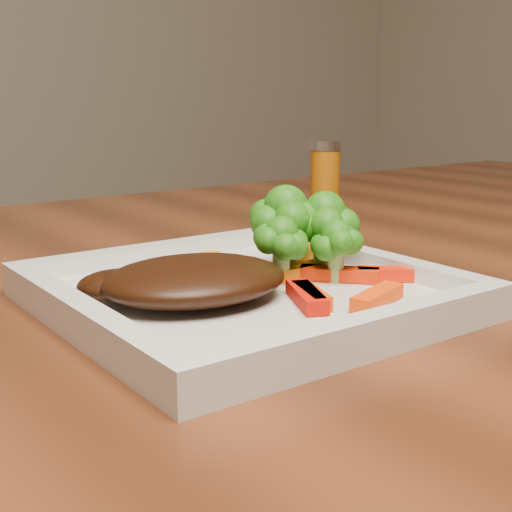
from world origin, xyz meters
TOP-DOWN VIEW (x-y plane):
  - plate at (-0.47, -0.29)m, footprint 0.27×0.27m
  - steak at (-0.51, -0.29)m, footprint 0.15×0.12m
  - broccoli_0 at (-0.41, -0.26)m, footprint 0.08×0.08m
  - broccoli_1 at (-0.39, -0.28)m, footprint 0.07×0.07m
  - broccoli_2 at (-0.40, -0.31)m, footprint 0.06×0.06m
  - broccoli_3 at (-0.43, -0.29)m, footprint 0.05×0.05m
  - carrot_0 at (-0.42, -0.37)m, footprint 0.06×0.03m
  - carrot_1 at (-0.36, -0.33)m, footprint 0.05×0.04m
  - carrot_2 at (-0.46, -0.34)m, footprint 0.04×0.06m
  - carrot_3 at (-0.37, -0.24)m, footprint 0.06×0.03m
  - carrot_4 at (-0.45, -0.23)m, footprint 0.03×0.06m
  - carrot_5 at (-0.39, -0.31)m, footprint 0.05×0.06m
  - carrot_6 at (-0.41, -0.28)m, footprint 0.06×0.02m
  - spice_shaker at (-0.14, -0.01)m, footprint 0.05×0.05m
  - carrot_7 at (-0.45, -0.34)m, footprint 0.03×0.05m

SIDE VIEW (x-z plane):
  - plate at x=-0.47m, z-range 0.75..0.76m
  - carrot_0 at x=-0.42m, z-range 0.76..0.77m
  - carrot_1 at x=-0.36m, z-range 0.76..0.77m
  - carrot_2 at x=-0.46m, z-range 0.76..0.77m
  - carrot_3 at x=-0.37m, z-range 0.76..0.77m
  - carrot_4 at x=-0.45m, z-range 0.76..0.77m
  - carrot_5 at x=-0.39m, z-range 0.76..0.77m
  - carrot_6 at x=-0.41m, z-range 0.76..0.77m
  - carrot_7 at x=-0.45m, z-range 0.76..0.77m
  - steak at x=-0.51m, z-range 0.76..0.79m
  - broccoli_2 at x=-0.40m, z-range 0.76..0.82m
  - broccoli_3 at x=-0.43m, z-range 0.76..0.82m
  - broccoli_1 at x=-0.39m, z-range 0.76..0.83m
  - spice_shaker at x=-0.14m, z-range 0.75..0.84m
  - broccoli_0 at x=-0.41m, z-range 0.76..0.83m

